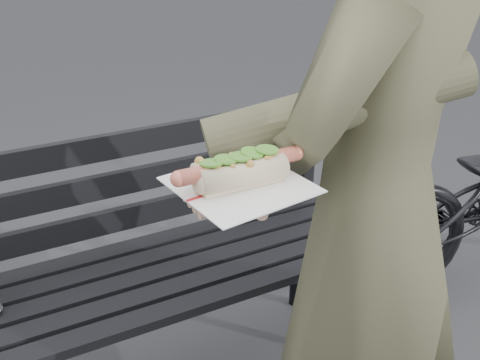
# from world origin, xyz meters

# --- Properties ---
(park_bench) EXTENTS (1.50, 0.44, 0.88)m
(park_bench) POSITION_xyz_m (0.08, 0.81, 0.52)
(park_bench) COLOR black
(park_bench) RESTS_ON ground
(person) EXTENTS (0.77, 0.65, 1.79)m
(person) POSITION_xyz_m (0.45, 0.16, 0.90)
(person) COLOR brown
(person) RESTS_ON ground
(held_hotdog) EXTENTS (0.62, 0.32, 0.20)m
(held_hotdog) POSITION_xyz_m (0.26, 0.12, 1.16)
(held_hotdog) COLOR brown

